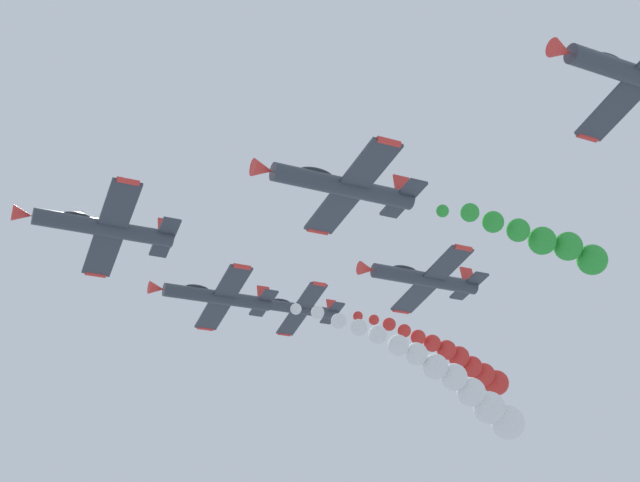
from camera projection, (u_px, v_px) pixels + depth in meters
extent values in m
cylinder|color=#333842|center=(105.00, 228.00, 51.53)|extent=(1.41, 9.00, 1.41)
cone|color=red|center=(22.00, 214.00, 49.52)|extent=(1.34, 1.20, 1.34)
cube|color=#333842|center=(111.00, 230.00, 51.62)|extent=(8.69, 1.90, 3.37)
cylinder|color=red|center=(128.00, 181.00, 48.64)|extent=(0.46, 1.40, 0.46)
cylinder|color=red|center=(96.00, 274.00, 54.60)|extent=(0.46, 1.40, 0.46)
cube|color=#333842|center=(165.00, 238.00, 53.14)|extent=(3.63, 1.20, 1.49)
cube|color=red|center=(166.00, 228.00, 53.78)|extent=(0.69, 1.10, 1.55)
ellipsoid|color=black|center=(77.00, 218.00, 51.14)|extent=(0.99, 2.20, 0.93)
cylinder|color=#333842|center=(344.00, 187.00, 46.13)|extent=(1.28, 9.00, 1.28)
cone|color=red|center=(263.00, 169.00, 44.11)|extent=(1.22, 1.20, 1.22)
cube|color=#333842|center=(350.00, 189.00, 46.23)|extent=(9.07, 1.90, 1.88)
cylinder|color=red|center=(389.00, 142.00, 42.79)|extent=(0.42, 1.40, 0.42)
cylinder|color=red|center=(318.00, 231.00, 49.67)|extent=(0.42, 1.40, 0.42)
cube|color=#333842|center=(403.00, 199.00, 47.73)|extent=(3.77, 1.20, 0.88)
cube|color=red|center=(403.00, 187.00, 48.26)|extent=(0.43, 1.10, 1.60)
ellipsoid|color=black|center=(316.00, 174.00, 45.68)|extent=(0.92, 2.20, 0.84)
sphere|color=green|center=(442.00, 211.00, 48.88)|extent=(0.80, 0.80, 0.80)
sphere|color=green|center=(470.00, 213.00, 49.46)|extent=(1.20, 1.20, 1.20)
sphere|color=green|center=(493.00, 222.00, 50.24)|extent=(1.40, 1.40, 1.40)
sphere|color=green|center=(518.00, 230.00, 50.78)|extent=(1.53, 1.53, 1.53)
sphere|color=green|center=(542.00, 241.00, 51.35)|extent=(1.85, 1.85, 1.85)
sphere|color=green|center=(568.00, 246.00, 51.77)|extent=(1.91, 1.91, 1.91)
sphere|color=green|center=(592.00, 260.00, 52.18)|extent=(2.04, 2.04, 2.04)
cylinder|color=#333842|center=(218.00, 297.00, 64.63)|extent=(1.37, 9.00, 1.37)
cone|color=red|center=(156.00, 288.00, 62.62)|extent=(1.30, 1.20, 1.30)
cube|color=#333842|center=(223.00, 299.00, 64.73)|extent=(8.88, 1.90, 2.77)
cylinder|color=red|center=(242.00, 267.00, 61.55)|extent=(0.45, 1.40, 0.45)
cylinder|color=red|center=(205.00, 328.00, 67.91)|extent=(0.45, 1.40, 0.45)
cube|color=#333842|center=(263.00, 303.00, 66.24)|extent=(3.70, 1.20, 1.25)
cube|color=red|center=(264.00, 294.00, 66.84)|extent=(0.59, 1.10, 1.57)
ellipsoid|color=black|center=(196.00, 289.00, 64.22)|extent=(0.97, 2.20, 0.90)
sphere|color=white|center=(296.00, 309.00, 67.49)|extent=(0.98, 0.98, 0.98)
sphere|color=white|center=(318.00, 312.00, 68.20)|extent=(1.17, 1.17, 1.17)
sphere|color=white|center=(339.00, 321.00, 68.74)|extent=(1.37, 1.37, 1.37)
sphere|color=white|center=(359.00, 328.00, 69.49)|extent=(1.48, 1.48, 1.48)
sphere|color=white|center=(378.00, 335.00, 70.36)|extent=(1.67, 1.67, 1.67)
sphere|color=white|center=(398.00, 345.00, 70.73)|extent=(1.90, 1.90, 1.90)
sphere|color=white|center=(416.00, 354.00, 71.53)|extent=(2.06, 2.06, 2.06)
sphere|color=white|center=(435.00, 367.00, 72.02)|extent=(2.36, 2.36, 2.36)
sphere|color=white|center=(454.00, 377.00, 72.57)|extent=(2.48, 2.48, 2.48)
sphere|color=white|center=(471.00, 392.00, 73.18)|extent=(2.70, 2.70, 2.70)
sphere|color=white|center=(489.00, 408.00, 73.59)|extent=(3.01, 3.01, 3.01)
sphere|color=white|center=(508.00, 422.00, 73.96)|extent=(3.15, 3.15, 3.15)
cylinder|color=#333842|center=(426.00, 279.00, 60.25)|extent=(1.33, 9.00, 1.33)
cone|color=red|center=(367.00, 269.00, 58.23)|extent=(1.26, 1.20, 1.26)
cube|color=#333842|center=(430.00, 281.00, 60.35)|extent=(8.98, 1.90, 2.36)
cylinder|color=red|center=(463.00, 248.00, 57.04)|extent=(0.44, 1.40, 0.44)
cylinder|color=red|center=(401.00, 311.00, 63.65)|extent=(0.44, 1.40, 0.44)
cube|color=#333842|center=(469.00, 286.00, 61.86)|extent=(3.73, 1.20, 1.08)
cube|color=red|center=(468.00, 277.00, 62.42)|extent=(0.52, 1.10, 1.59)
ellipsoid|color=black|center=(404.00, 270.00, 59.82)|extent=(0.94, 2.20, 0.87)
cylinder|color=#333842|center=(636.00, 75.00, 42.36)|extent=(1.36, 9.00, 1.36)
cone|color=red|center=(562.00, 50.00, 40.35)|extent=(1.30, 1.20, 1.30)
cylinder|color=red|center=(587.00, 137.00, 45.64)|extent=(0.45, 1.40, 0.45)
ellipsoid|color=black|center=(607.00, 61.00, 41.95)|extent=(0.96, 2.20, 0.90)
cylinder|color=#333842|center=(297.00, 309.00, 81.29)|extent=(1.39, 9.00, 1.39)
cone|color=red|center=(251.00, 302.00, 79.27)|extent=(1.32, 1.20, 1.32)
cube|color=#333842|center=(301.00, 310.00, 81.38)|extent=(8.80, 1.90, 3.02)
cylinder|color=red|center=(319.00, 284.00, 78.29)|extent=(0.45, 1.40, 0.45)
cylinder|color=red|center=(284.00, 334.00, 84.48)|extent=(0.45, 1.40, 0.45)
cube|color=#333842|center=(332.00, 313.00, 82.90)|extent=(3.67, 1.20, 1.35)
cube|color=red|center=(332.00, 306.00, 83.51)|extent=(0.63, 1.10, 1.56)
ellipsoid|color=black|center=(281.00, 302.00, 80.89)|extent=(0.98, 2.20, 0.91)
sphere|color=red|center=(358.00, 316.00, 84.01)|extent=(1.05, 1.05, 1.05)
sphere|color=red|center=(374.00, 320.00, 84.83)|extent=(1.12, 1.12, 1.12)
sphere|color=red|center=(389.00, 324.00, 85.68)|extent=(1.44, 1.44, 1.44)
sphere|color=red|center=(404.00, 331.00, 86.46)|extent=(1.48, 1.48, 1.48)
sphere|color=red|center=(418.00, 337.00, 87.39)|extent=(1.69, 1.69, 1.69)
sphere|color=red|center=(432.00, 343.00, 88.25)|extent=(1.93, 1.93, 1.93)
sphere|color=red|center=(446.00, 350.00, 89.00)|extent=(2.22, 2.22, 2.22)
sphere|color=red|center=(459.00, 357.00, 90.05)|extent=(2.43, 2.43, 2.43)
sphere|color=red|center=(472.00, 367.00, 90.84)|extent=(2.44, 2.44, 2.44)
sphere|color=red|center=(484.00, 375.00, 91.82)|extent=(2.68, 2.68, 2.68)
sphere|color=red|center=(496.00, 383.00, 92.63)|extent=(2.95, 2.95, 2.95)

